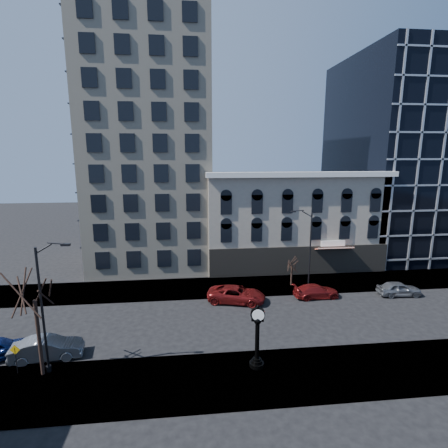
{
  "coord_description": "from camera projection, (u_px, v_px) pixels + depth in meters",
  "views": [
    {
      "loc": [
        -1.51,
        -28.33,
        14.66
      ],
      "look_at": [
        2.0,
        4.0,
        8.0
      ],
      "focal_mm": 28.0,
      "sensor_mm": 36.0,
      "label": 1
    }
  ],
  "objects": [
    {
      "name": "ground",
      "position": [
        206.0,
        323.0,
        30.69
      ],
      "size": [
        160.0,
        160.0,
        0.0
      ],
      "primitive_type": "plane",
      "color": "black",
      "rests_on": "ground"
    },
    {
      "name": "cream_tower",
      "position": [
        148.0,
        115.0,
        44.56
      ],
      "size": [
        15.9,
        15.4,
        42.5
      ],
      "color": "beige",
      "rests_on": "ground"
    },
    {
      "name": "sidewalk_near",
      "position": [
        213.0,
        380.0,
        22.89
      ],
      "size": [
        160.0,
        6.0,
        0.12
      ],
      "primitive_type": "cube",
      "color": "gray",
      "rests_on": "ground"
    },
    {
      "name": "bare_tree_far",
      "position": [
        292.0,
        262.0,
        38.54
      ],
      "size": [
        2.1,
        2.1,
        3.6
      ],
      "color": "black",
      "rests_on": "sidewalk_far"
    },
    {
      "name": "bare_tree_near",
      "position": [
        33.0,
        283.0,
        22.09
      ],
      "size": [
        4.95,
        4.95,
        8.5
      ],
      "color": "black",
      "rests_on": "sidewalk_near"
    },
    {
      "name": "car_far_a",
      "position": [
        236.0,
        294.0,
        34.78
      ],
      "size": [
        6.24,
        4.11,
        1.6
      ],
      "primitive_type": "imported",
      "rotation": [
        0.0,
        0.0,
        1.3
      ],
      "color": "maroon",
      "rests_on": "ground"
    },
    {
      "name": "warning_sign",
      "position": [
        15.0,
        354.0,
        23.16
      ],
      "size": [
        0.67,
        0.1,
        2.07
      ],
      "rotation": [
        0.0,
        0.0,
        -0.1
      ],
      "color": "black",
      "rests_on": "sidewalk_near"
    },
    {
      "name": "street_lamp_near",
      "position": [
        49.0,
        274.0,
        22.28
      ],
      "size": [
        2.39,
        0.45,
        9.21
      ],
      "rotation": [
        0.0,
        0.0,
        -0.07
      ],
      "color": "black",
      "rests_on": "sidewalk_near"
    },
    {
      "name": "sidewalk_far",
      "position": [
        202.0,
        288.0,
        38.47
      ],
      "size": [
        160.0,
        6.0,
        0.12
      ],
      "primitive_type": "cube",
      "color": "gray",
      "rests_on": "ground"
    },
    {
      "name": "victorian_row",
      "position": [
        289.0,
        219.0,
        46.23
      ],
      "size": [
        22.6,
        11.19,
        12.5
      ],
      "color": "#A29685",
      "rests_on": "ground"
    },
    {
      "name": "car_far_b",
      "position": [
        316.0,
        291.0,
        35.89
      ],
      "size": [
        4.75,
        2.08,
        1.36
      ],
      "primitive_type": "imported",
      "rotation": [
        0.0,
        0.0,
        1.61
      ],
      "color": "maroon",
      "rests_on": "ground"
    },
    {
      "name": "car_far_c",
      "position": [
        399.0,
        289.0,
        36.38
      ],
      "size": [
        4.45,
        1.98,
        1.49
      ],
      "primitive_type": "imported",
      "rotation": [
        0.0,
        0.0,
        1.52
      ],
      "color": "#595B60",
      "rests_on": "ground"
    },
    {
      "name": "glass_office",
      "position": [
        413.0,
        157.0,
        51.62
      ],
      "size": [
        20.0,
        20.15,
        28.0
      ],
      "color": "black",
      "rests_on": "ground"
    },
    {
      "name": "car_near_b",
      "position": [
        47.0,
        348.0,
        25.19
      ],
      "size": [
        5.09,
        2.38,
        1.62
      ],
      "primitive_type": "imported",
      "rotation": [
        0.0,
        0.0,
        1.71
      ],
      "color": "#595B60",
      "rests_on": "ground"
    },
    {
      "name": "street_clock",
      "position": [
        257.0,
        339.0,
        23.84
      ],
      "size": [
        1.03,
        1.03,
        4.53
      ],
      "rotation": [
        0.0,
        0.0,
        -0.2
      ],
      "color": "black",
      "rests_on": "sidewalk_near"
    },
    {
      "name": "street_lamp_far",
      "position": [
        305.0,
        229.0,
        36.54
      ],
      "size": [
        2.27,
        0.75,
        8.87
      ],
      "rotation": [
        0.0,
        0.0,
        2.92
      ],
      "color": "black",
      "rests_on": "sidewalk_far"
    }
  ]
}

